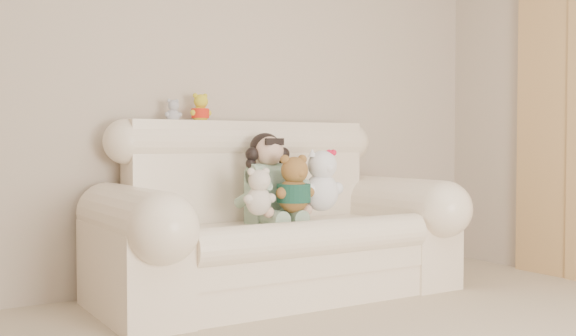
# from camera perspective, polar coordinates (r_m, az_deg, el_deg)

# --- Properties ---
(wall_back) EXTENTS (4.50, 0.00, 4.50)m
(wall_back) POSITION_cam_1_polar(r_m,az_deg,el_deg) (4.22, -8.13, 7.65)
(wall_back) COLOR #C0B198
(wall_back) RESTS_ON ground
(sofa) EXTENTS (2.10, 0.95, 1.03)m
(sofa) POSITION_cam_1_polar(r_m,az_deg,el_deg) (3.91, -0.77, -3.40)
(sofa) COLOR #FFF1CD
(sofa) RESTS_ON floor
(seated_child) EXTENTS (0.36, 0.42, 0.54)m
(seated_child) POSITION_cam_1_polar(r_m,az_deg,el_deg) (3.96, -1.65, -0.78)
(seated_child) COLOR #31703C
(seated_child) RESTS_ON sofa
(brown_teddy) EXTENTS (0.26, 0.20, 0.38)m
(brown_teddy) POSITION_cam_1_polar(r_m,az_deg,el_deg) (3.80, 0.48, -0.89)
(brown_teddy) COLOR brown
(brown_teddy) RESTS_ON sofa
(white_cat) EXTENTS (0.31, 0.26, 0.43)m
(white_cat) POSITION_cam_1_polar(r_m,az_deg,el_deg) (3.92, 2.83, -0.50)
(white_cat) COLOR white
(white_cat) RESTS_ON sofa
(cream_teddy) EXTENTS (0.22, 0.18, 0.30)m
(cream_teddy) POSITION_cam_1_polar(r_m,az_deg,el_deg) (3.66, -2.51, -1.63)
(cream_teddy) COLOR beige
(cream_teddy) RESTS_ON sofa
(yellow_mini_bear) EXTENTS (0.16, 0.14, 0.21)m
(yellow_mini_bear) POSITION_cam_1_polar(r_m,az_deg,el_deg) (4.08, -7.44, 5.25)
(yellow_mini_bear) COLOR yellow
(yellow_mini_bear) RESTS_ON sofa
(grey_mini_plush) EXTENTS (0.12, 0.10, 0.16)m
(grey_mini_plush) POSITION_cam_1_polar(r_m,az_deg,el_deg) (4.01, -9.72, 4.96)
(grey_mini_plush) COLOR silver
(grey_mini_plush) RESTS_ON sofa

